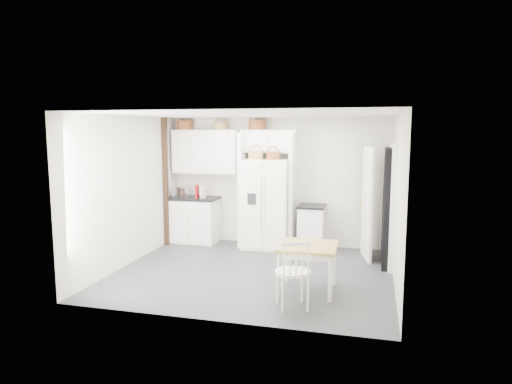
# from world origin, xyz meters

# --- Properties ---
(floor) EXTENTS (4.50, 4.50, 0.00)m
(floor) POSITION_xyz_m (0.00, 0.00, 0.00)
(floor) COLOR #353536
(floor) RESTS_ON ground
(ceiling) EXTENTS (4.50, 4.50, 0.00)m
(ceiling) POSITION_xyz_m (0.00, 0.00, 2.60)
(ceiling) COLOR white
(ceiling) RESTS_ON wall_back
(wall_back) EXTENTS (4.50, 0.00, 4.50)m
(wall_back) POSITION_xyz_m (0.00, 2.00, 1.30)
(wall_back) COLOR beige
(wall_back) RESTS_ON floor
(wall_left) EXTENTS (0.00, 4.00, 4.00)m
(wall_left) POSITION_xyz_m (-2.25, 0.00, 1.30)
(wall_left) COLOR beige
(wall_left) RESTS_ON floor
(wall_right) EXTENTS (0.00, 4.00, 4.00)m
(wall_right) POSITION_xyz_m (2.25, 0.00, 1.30)
(wall_right) COLOR beige
(wall_right) RESTS_ON floor
(refrigerator) EXTENTS (0.92, 0.74, 1.78)m
(refrigerator) POSITION_xyz_m (-0.15, 1.65, 0.89)
(refrigerator) COLOR white
(refrigerator) RESTS_ON floor
(base_cab_left) EXTENTS (0.99, 0.62, 0.91)m
(base_cab_left) POSITION_xyz_m (-1.74, 1.70, 0.46)
(base_cab_left) COLOR white
(base_cab_left) RESTS_ON floor
(base_cab_right) EXTENTS (0.48, 0.58, 0.85)m
(base_cab_right) POSITION_xyz_m (0.74, 1.70, 0.42)
(base_cab_right) COLOR white
(base_cab_right) RESTS_ON floor
(dining_table) EXTENTS (0.84, 0.84, 0.70)m
(dining_table) POSITION_xyz_m (1.00, -0.65, 0.35)
(dining_table) COLOR #AA863D
(dining_table) RESTS_ON floor
(windsor_chair) EXTENTS (0.61, 0.59, 0.99)m
(windsor_chair) POSITION_xyz_m (0.90, -1.34, 0.49)
(windsor_chair) COLOR white
(windsor_chair) RESTS_ON floor
(counter_left) EXTENTS (1.03, 0.66, 0.04)m
(counter_left) POSITION_xyz_m (-1.74, 1.70, 0.93)
(counter_left) COLOR black
(counter_left) RESTS_ON base_cab_left
(counter_right) EXTENTS (0.52, 0.62, 0.04)m
(counter_right) POSITION_xyz_m (0.74, 1.70, 0.87)
(counter_right) COLOR black
(counter_right) RESTS_ON base_cab_right
(toaster) EXTENTS (0.33, 0.25, 0.21)m
(toaster) POSITION_xyz_m (-2.02, 1.62, 1.06)
(toaster) COLOR silver
(toaster) RESTS_ON counter_left
(cookbook_red) EXTENTS (0.06, 0.18, 0.27)m
(cookbook_red) POSITION_xyz_m (-1.63, 1.62, 1.09)
(cookbook_red) COLOR maroon
(cookbook_red) RESTS_ON counter_left
(cookbook_cream) EXTENTS (0.07, 0.17, 0.25)m
(cookbook_cream) POSITION_xyz_m (-1.50, 1.62, 1.08)
(cookbook_cream) COLOR beige
(cookbook_cream) RESTS_ON counter_left
(basket_upper_a) EXTENTS (0.33, 0.33, 0.19)m
(basket_upper_a) POSITION_xyz_m (-1.96, 1.83, 2.44)
(basket_upper_a) COLOR #602213
(basket_upper_a) RESTS_ON upper_cabinet
(basket_upper_c) EXTENTS (0.26, 0.26, 0.15)m
(basket_upper_c) POSITION_xyz_m (-1.18, 1.83, 2.43)
(basket_upper_c) COLOR olive
(basket_upper_c) RESTS_ON upper_cabinet
(basket_bridge_a) EXTENTS (0.35, 0.35, 0.20)m
(basket_bridge_a) POSITION_xyz_m (-0.40, 1.83, 2.45)
(basket_bridge_a) COLOR #602213
(basket_bridge_a) RESTS_ON bridge_cabinet
(basket_fridge_a) EXTENTS (0.29, 0.29, 0.15)m
(basket_fridge_a) POSITION_xyz_m (-0.36, 1.55, 1.86)
(basket_fridge_a) COLOR olive
(basket_fridge_a) RESTS_ON refrigerator
(basket_fridge_b) EXTENTS (0.26, 0.26, 0.14)m
(basket_fridge_b) POSITION_xyz_m (-0.01, 1.55, 1.85)
(basket_fridge_b) COLOR #602213
(basket_fridge_b) RESTS_ON refrigerator
(upper_cabinet) EXTENTS (1.40, 0.34, 0.90)m
(upper_cabinet) POSITION_xyz_m (-1.50, 1.83, 1.90)
(upper_cabinet) COLOR white
(upper_cabinet) RESTS_ON wall_back
(bridge_cabinet) EXTENTS (1.12, 0.34, 0.45)m
(bridge_cabinet) POSITION_xyz_m (-0.15, 1.83, 2.12)
(bridge_cabinet) COLOR white
(bridge_cabinet) RESTS_ON wall_back
(fridge_panel_left) EXTENTS (0.08, 0.60, 2.30)m
(fridge_panel_left) POSITION_xyz_m (-0.66, 1.70, 1.15)
(fridge_panel_left) COLOR white
(fridge_panel_left) RESTS_ON floor
(fridge_panel_right) EXTENTS (0.08, 0.60, 2.30)m
(fridge_panel_right) POSITION_xyz_m (0.36, 1.70, 1.15)
(fridge_panel_right) COLOR white
(fridge_panel_right) RESTS_ON floor
(trim_post) EXTENTS (0.09, 0.09, 2.60)m
(trim_post) POSITION_xyz_m (-2.20, 1.35, 1.30)
(trim_post) COLOR black
(trim_post) RESTS_ON floor
(doorway_void) EXTENTS (0.18, 0.85, 2.05)m
(doorway_void) POSITION_xyz_m (2.16, 1.00, 1.02)
(doorway_void) COLOR black
(doorway_void) RESTS_ON floor
(door_slab) EXTENTS (0.21, 0.79, 2.05)m
(door_slab) POSITION_xyz_m (1.80, 1.33, 1.02)
(door_slab) COLOR white
(door_slab) RESTS_ON floor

